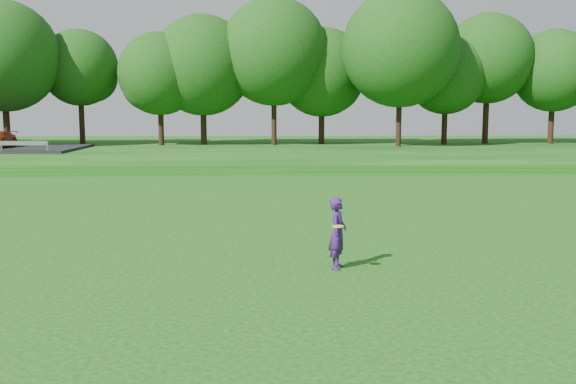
{
  "coord_description": "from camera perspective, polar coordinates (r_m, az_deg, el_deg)",
  "views": [
    {
      "loc": [
        1.77,
        -16.28,
        3.78
      ],
      "look_at": [
        2.57,
        2.43,
        1.3
      ],
      "focal_mm": 40.0,
      "sensor_mm": 36.0,
      "label": 1
    }
  ],
  "objects": [
    {
      "name": "treeline",
      "position": [
        54.49,
        -4.4,
        12.06
      ],
      "size": [
        104.0,
        7.0,
        15.0
      ],
      "primitive_type": null,
      "color": "#104712",
      "rests_on": "berm"
    },
    {
      "name": "walking_path",
      "position": [
        36.52,
        -5.21,
        1.59
      ],
      "size": [
        130.0,
        1.6,
        0.04
      ],
      "primitive_type": "cube",
      "color": "gray",
      "rests_on": "ground"
    },
    {
      "name": "ground",
      "position": [
        16.81,
        -8.47,
        -5.54
      ],
      "size": [
        140.0,
        140.0,
        0.0
      ],
      "primitive_type": "plane",
      "color": "#11450D",
      "rests_on": "ground"
    },
    {
      "name": "woman",
      "position": [
        15.11,
        4.45,
        -3.67
      ],
      "size": [
        0.58,
        0.97,
        1.69
      ],
      "color": "#3F1768",
      "rests_on": "ground"
    },
    {
      "name": "berm",
      "position": [
        50.44,
        -4.46,
        3.55
      ],
      "size": [
        130.0,
        30.0,
        0.6
      ],
      "primitive_type": "cube",
      "color": "#11450D",
      "rests_on": "ground"
    }
  ]
}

